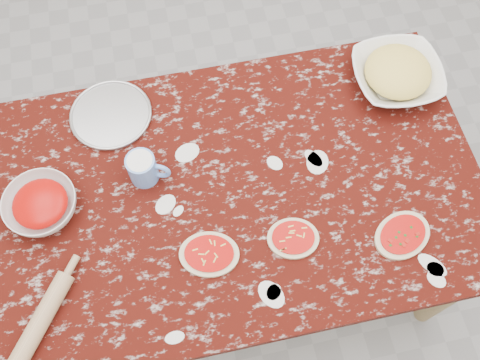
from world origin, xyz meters
The scene contains 10 objects.
ground centered at (0.00, 0.00, 0.00)m, with size 4.00×4.00×0.00m, color gray.
worktable centered at (0.00, 0.00, 0.67)m, with size 1.60×1.00×0.75m.
pizza_tray centered at (-0.39, 0.36, 0.76)m, with size 0.28×0.28×0.01m, color #B2B2B7.
sauce_bowl centered at (-0.63, 0.05, 0.79)m, with size 0.23×0.23×0.07m, color white.
cheese_bowl centered at (0.63, 0.29, 0.79)m, with size 0.31×0.31×0.08m, color white.
flour_mug centered at (-0.30, 0.10, 0.81)m, with size 0.14×0.10×0.11m.
pizza_left centered at (-0.14, -0.21, 0.76)m, with size 0.22×0.19×0.02m.
pizza_mid centered at (0.12, -0.21, 0.76)m, with size 0.18×0.16×0.02m.
pizza_right centered at (0.46, -0.27, 0.76)m, with size 0.23×0.21×0.02m.
rolling_pin centered at (-0.65, -0.30, 0.78)m, with size 0.05×0.05×0.27m, color tan.
Camera 1 is at (-0.15, -0.72, 2.32)m, focal length 39.53 mm.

